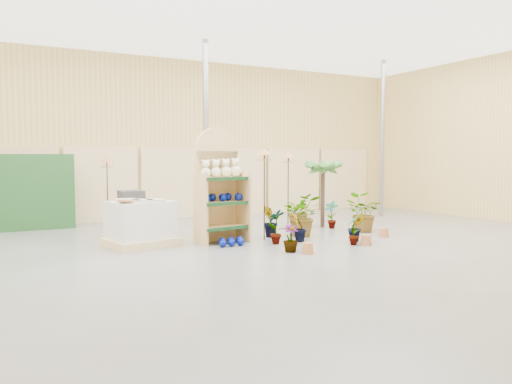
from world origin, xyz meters
TOP-DOWN VIEW (x-y plane):
  - room at (0.00, 0.91)m, footprint 15.20×12.10m
  - display_shelf at (-0.48, 1.64)m, footprint 1.05×0.73m
  - teddy_bears at (-0.45, 1.53)m, footprint 0.86×0.23m
  - gazing_balls_shelf at (-0.48, 1.49)m, footprint 0.86×0.29m
  - gazing_balls_floor at (-0.45, 1.10)m, footprint 0.63×0.39m
  - pallet_stack at (-2.03, 1.89)m, footprint 1.43×1.27m
  - charcoal_planters at (-1.90, 3.17)m, footprint 0.50×0.50m
  - trellis_stock at (-3.80, 5.20)m, footprint 2.00×0.30m
  - offer_sign at (0.10, 2.98)m, footprint 0.50×0.08m
  - bird_table_front at (0.40, 1.33)m, footprint 0.34×0.34m
  - bird_table_right at (1.56, 2.27)m, footprint 0.34×0.34m
  - bird_table_back at (-2.14, 4.47)m, footprint 0.34×0.34m
  - palm at (2.64, 2.41)m, footprint 0.70×0.70m
  - potted_plant_0 at (0.41, 0.85)m, footprint 0.42×0.33m
  - potted_plant_1 at (0.94, 0.84)m, footprint 0.37×0.32m
  - potted_plant_2 at (1.41, 1.41)m, footprint 1.06×1.02m
  - potted_plant_4 at (2.69, 2.12)m, footprint 0.37×0.42m
  - potted_plant_5 at (0.71, 1.61)m, footprint 0.43×0.47m
  - potted_plant_6 at (2.02, 2.58)m, footprint 0.97×0.98m
  - potted_plant_7 at (0.21, -0.01)m, footprint 0.28×0.28m
  - potted_plant_8 at (1.71, 0.05)m, footprint 0.38×0.39m
  - potted_plant_9 at (1.99, 0.32)m, footprint 0.42×0.41m
  - potted_plant_10 at (2.97, 1.33)m, footprint 1.04×1.06m
  - potted_plant_11 at (0.64, 2.83)m, footprint 0.45×0.45m

SIDE VIEW (x-z plane):
  - gazing_balls_floor at x=-0.45m, z-range 0.00..0.15m
  - potted_plant_7 at x=0.21m, z-range 0.00..0.50m
  - potted_plant_1 at x=0.94m, z-range 0.00..0.59m
  - potted_plant_9 at x=1.99m, z-range 0.00..0.60m
  - potted_plant_11 at x=0.64m, z-range 0.00..0.61m
  - potted_plant_8 at x=1.71m, z-range 0.00..0.62m
  - potted_plant_4 at x=2.69m, z-range 0.00..0.68m
  - potted_plant_5 at x=0.71m, z-range 0.00..0.69m
  - potted_plant_0 at x=0.41m, z-range 0.00..0.71m
  - potted_plant_6 at x=2.02m, z-range 0.00..0.82m
  - pallet_stack at x=-2.03m, z-range -0.02..0.90m
  - potted_plant_10 at x=2.97m, z-range 0.00..0.89m
  - potted_plant_2 at x=1.41m, z-range 0.00..0.91m
  - charcoal_planters at x=-1.90m, z-range 0.00..1.00m
  - trellis_stock at x=-3.80m, z-range 0.00..1.80m
  - gazing_balls_shelf at x=-0.48m, z-range 0.84..1.00m
  - display_shelf at x=-0.48m, z-range -0.10..2.24m
  - teddy_bears at x=-0.45m, z-range 1.29..1.66m
  - palm at x=2.64m, z-range 0.61..2.35m
  - offer_sign at x=0.10m, z-range 0.47..2.67m
  - bird_table_back at x=-2.14m, z-range 0.74..2.47m
  - bird_table_right at x=1.56m, z-range 0.79..2.64m
  - bird_table_front at x=0.40m, z-range 0.82..2.72m
  - room at x=0.00m, z-range -0.14..4.56m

